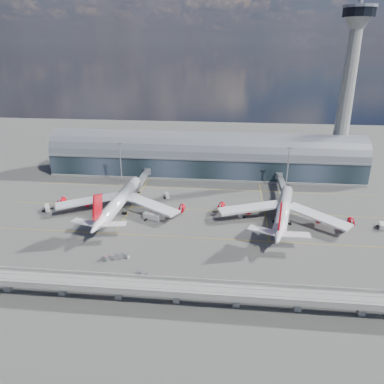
# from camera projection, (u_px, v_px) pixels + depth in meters

# --- Properties ---
(ground) EXTENTS (500.00, 500.00, 0.00)m
(ground) POSITION_uv_depth(u_px,v_px,m) (193.00, 227.00, 177.20)
(ground) COLOR #474744
(ground) RESTS_ON ground
(taxi_lines) EXTENTS (200.00, 80.12, 0.01)m
(taxi_lines) POSITION_uv_depth(u_px,v_px,m) (197.00, 208.00, 197.58)
(taxi_lines) COLOR gold
(taxi_lines) RESTS_ON ground
(terminal) EXTENTS (200.00, 30.00, 28.00)m
(terminal) POSITION_uv_depth(u_px,v_px,m) (205.00, 157.00, 244.87)
(terminal) COLOR #1D2A31
(terminal) RESTS_ON ground
(control_tower) EXTENTS (19.00, 19.00, 103.00)m
(control_tower) POSITION_uv_depth(u_px,v_px,m) (347.00, 95.00, 226.22)
(control_tower) COLOR gray
(control_tower) RESTS_ON ground
(guideway) EXTENTS (220.00, 8.50, 7.20)m
(guideway) POSITION_uv_depth(u_px,v_px,m) (176.00, 289.00, 124.50)
(guideway) COLOR gray
(guideway) RESTS_ON ground
(floodlight_mast_left) EXTENTS (3.00, 0.70, 25.70)m
(floodlight_mast_left) POSITION_uv_depth(u_px,v_px,m) (121.00, 162.00, 227.63)
(floodlight_mast_left) COLOR gray
(floodlight_mast_left) RESTS_ON ground
(floodlight_mast_right) EXTENTS (3.00, 0.70, 25.70)m
(floodlight_mast_right) POSITION_uv_depth(u_px,v_px,m) (288.00, 167.00, 218.00)
(floodlight_mast_right) COLOR gray
(floodlight_mast_right) RESTS_ON ground
(airliner_left) EXTENTS (67.81, 71.23, 21.71)m
(airliner_left) POSITION_uv_depth(u_px,v_px,m) (119.00, 201.00, 190.23)
(airliner_left) COLOR white
(airliner_left) RESTS_ON ground
(airliner_right) EXTENTS (65.16, 68.19, 21.74)m
(airliner_right) POSITION_uv_depth(u_px,v_px,m) (283.00, 211.00, 180.86)
(airliner_right) COLOR white
(airliner_right) RESTS_ON ground
(jet_bridge_left) EXTENTS (4.40, 28.00, 7.25)m
(jet_bridge_left) POSITION_uv_depth(u_px,v_px,m) (144.00, 177.00, 227.69)
(jet_bridge_left) COLOR gray
(jet_bridge_left) RESTS_ON ground
(jet_bridge_right) EXTENTS (4.40, 32.00, 7.25)m
(jet_bridge_right) POSITION_uv_depth(u_px,v_px,m) (281.00, 183.00, 217.96)
(jet_bridge_right) COLOR gray
(jet_bridge_right) RESTS_ON ground
(service_truck_0) EXTENTS (5.08, 6.66, 2.68)m
(service_truck_0) POSITION_uv_depth(u_px,v_px,m) (47.00, 208.00, 194.40)
(service_truck_0) COLOR beige
(service_truck_0) RESTS_ON ground
(service_truck_1) EXTENTS (5.00, 3.27, 2.67)m
(service_truck_1) POSITION_uv_depth(u_px,v_px,m) (103.00, 221.00, 180.87)
(service_truck_1) COLOR beige
(service_truck_1) RESTS_ON ground
(service_truck_2) EXTENTS (9.04, 5.17, 3.15)m
(service_truck_2) POSITION_uv_depth(u_px,v_px,m) (152.00, 217.00, 184.16)
(service_truck_2) COLOR beige
(service_truck_2) RESTS_ON ground
(service_truck_3) EXTENTS (3.32, 5.70, 2.59)m
(service_truck_3) POSITION_uv_depth(u_px,v_px,m) (382.00, 226.00, 175.67)
(service_truck_3) COLOR beige
(service_truck_3) RESTS_ON ground
(service_truck_4) EXTENTS (3.76, 5.02, 2.65)m
(service_truck_4) POSITION_uv_depth(u_px,v_px,m) (242.00, 214.00, 187.38)
(service_truck_4) COLOR beige
(service_truck_4) RESTS_ON ground
(service_truck_5) EXTENTS (3.62, 5.49, 2.48)m
(service_truck_5) POSITION_uv_depth(u_px,v_px,m) (167.00, 195.00, 210.47)
(service_truck_5) COLOR beige
(service_truck_5) RESTS_ON ground
(cargo_train_0) EXTENTS (10.99, 5.18, 1.84)m
(cargo_train_0) POSITION_uv_depth(u_px,v_px,m) (116.00, 257.00, 151.18)
(cargo_train_0) COLOR gray
(cargo_train_0) RESTS_ON ground
(cargo_train_1) EXTENTS (7.06, 4.06, 1.57)m
(cargo_train_1) POSITION_uv_depth(u_px,v_px,m) (143.00, 275.00, 139.74)
(cargo_train_1) COLOR gray
(cargo_train_1) RESTS_ON ground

